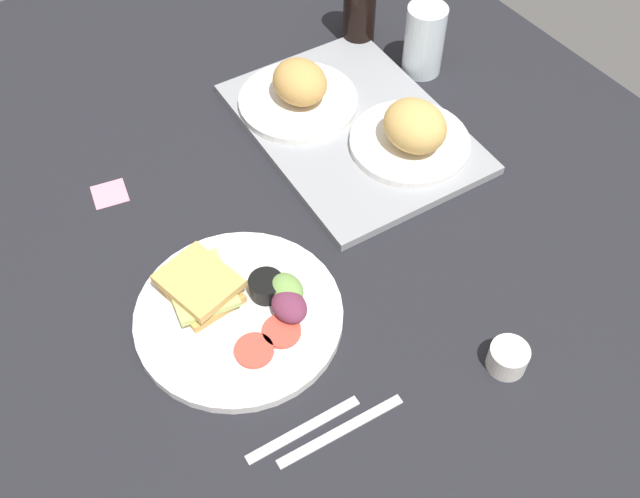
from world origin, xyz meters
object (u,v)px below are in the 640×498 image
object	(u,v)px
serving_tray	(352,128)
espresso_cup	(508,358)
fork	(303,429)
sticky_note	(110,194)
knife	(341,431)
bread_plate_near	(299,91)
soda_bottle	(360,2)
bread_plate_far	(413,133)
plate_with_salad	(239,308)
drinking_glass	(424,40)

from	to	relation	value
serving_tray	espresso_cup	bearing A→B (deg)	-11.65
fork	sticky_note	distance (cm)	53.99
fork	knife	size ratio (longest dim) A/B	0.89
bread_plate_near	soda_bottle	bearing A→B (deg)	116.71
soda_bottle	espresso_cup	bearing A→B (deg)	-20.73
serving_tray	bread_plate_near	size ratio (longest dim) A/B	2.06
bread_plate_far	plate_with_salad	world-z (taller)	bread_plate_far
drinking_glass	espresso_cup	bearing A→B (deg)	-28.92
bread_plate_near	bread_plate_far	size ratio (longest dim) A/B	1.04
sticky_note	soda_bottle	bearing A→B (deg)	99.52
soda_bottle	sticky_note	world-z (taller)	soda_bottle
serving_tray	soda_bottle	world-z (taller)	soda_bottle
fork	bread_plate_near	bearing A→B (deg)	60.56
plate_with_salad	espresso_cup	size ratio (longest dim) A/B	5.48
soda_bottle	knife	distance (cm)	85.26
fork	sticky_note	size ratio (longest dim) A/B	3.04
bread_plate_far	espresso_cup	bearing A→B (deg)	-20.85
serving_tray	espresso_cup	size ratio (longest dim) A/B	8.04
bread_plate_far	plate_with_salad	bearing A→B (deg)	-74.21
soda_bottle	sticky_note	bearing A→B (deg)	-80.48
espresso_cup	sticky_note	world-z (taller)	espresso_cup
drinking_glass	fork	distance (cm)	78.78
plate_with_salad	soda_bottle	xyz separation A→B (cm)	(-43.21, 53.79, 7.38)
fork	bread_plate_far	bearing A→B (deg)	39.98
soda_bottle	espresso_cup	size ratio (longest dim) A/B	3.21
serving_tray	soda_bottle	size ratio (longest dim) A/B	2.50
knife	sticky_note	size ratio (longest dim) A/B	3.39
sticky_note	bread_plate_far	bearing A→B (deg)	65.81
sticky_note	espresso_cup	bearing A→B (deg)	27.41
serving_tray	soda_bottle	bearing A→B (deg)	141.25
bread_plate_far	drinking_glass	distance (cm)	23.74
bread_plate_near	knife	bearing A→B (deg)	-28.74
serving_tray	sticky_note	xyz separation A→B (cm)	(-10.81, -42.66, -0.74)
serving_tray	bread_plate_far	distance (cm)	12.42
serving_tray	drinking_glass	xyz separation A→B (cm)	(-6.52, 21.31, 6.07)
bread_plate_far	bread_plate_near	bearing A→B (deg)	-154.72
serving_tray	fork	size ratio (longest dim) A/B	2.65
plate_with_salad	soda_bottle	world-z (taller)	soda_bottle
serving_tray	drinking_glass	distance (cm)	23.09
serving_tray	drinking_glass	world-z (taller)	drinking_glass
plate_with_salad	bread_plate_near	bearing A→B (deg)	135.06
bread_plate_near	plate_with_salad	xyz separation A→B (cm)	(32.41, -32.34, -2.98)
knife	sticky_note	bearing A→B (deg)	101.76
drinking_glass	knife	world-z (taller)	drinking_glass
plate_with_salad	drinking_glass	distance (cm)	65.43
bread_plate_far	serving_tray	bearing A→B (deg)	-155.07
espresso_cup	fork	distance (cm)	30.13
bread_plate_far	knife	bearing A→B (deg)	-48.70
serving_tray	bread_plate_near	bearing A→B (deg)	-154.35
espresso_cup	soda_bottle	bearing A→B (deg)	159.27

